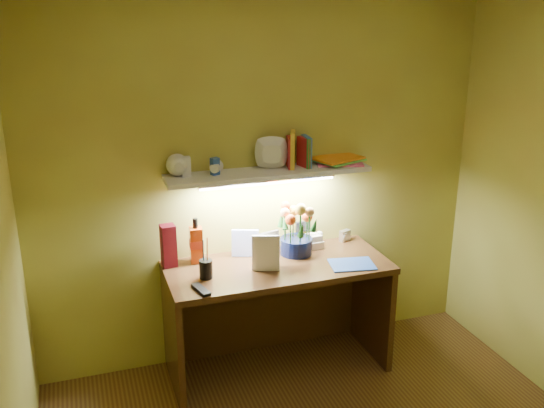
{
  "coord_description": "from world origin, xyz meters",
  "views": [
    {
      "loc": [
        -1.14,
        -2.09,
        2.31
      ],
      "look_at": [
        0.01,
        1.35,
        1.1
      ],
      "focal_mm": 40.0,
      "sensor_mm": 36.0,
      "label": 1
    }
  ],
  "objects_px": {
    "desk": "(278,318)",
    "telephone": "(308,240)",
    "desk_clock": "(345,236)",
    "whisky_bottle": "(196,240)",
    "flower_bouquet": "(296,227)"
  },
  "relations": [
    {
      "from": "desk_clock",
      "to": "whisky_bottle",
      "type": "height_order",
      "value": "whisky_bottle"
    },
    {
      "from": "desk",
      "to": "desk_clock",
      "type": "xyz_separation_m",
      "value": [
        0.57,
        0.23,
        0.41
      ]
    },
    {
      "from": "desk",
      "to": "whisky_bottle",
      "type": "relative_size",
      "value": 4.79
    },
    {
      "from": "flower_bouquet",
      "to": "whisky_bottle",
      "type": "relative_size",
      "value": 1.27
    },
    {
      "from": "flower_bouquet",
      "to": "whisky_bottle",
      "type": "bearing_deg",
      "value": 173.53
    },
    {
      "from": "desk",
      "to": "desk_clock",
      "type": "bearing_deg",
      "value": 22.02
    },
    {
      "from": "desk",
      "to": "telephone",
      "type": "bearing_deg",
      "value": 34.77
    },
    {
      "from": "desk",
      "to": "flower_bouquet",
      "type": "bearing_deg",
      "value": 37.28
    },
    {
      "from": "telephone",
      "to": "desk_clock",
      "type": "distance_m",
      "value": 0.29
    },
    {
      "from": "whisky_bottle",
      "to": "desk",
      "type": "bearing_deg",
      "value": -23.21
    },
    {
      "from": "desk",
      "to": "telephone",
      "type": "xyz_separation_m",
      "value": [
        0.28,
        0.2,
        0.43
      ]
    },
    {
      "from": "desk",
      "to": "telephone",
      "type": "relative_size",
      "value": 8.04
    },
    {
      "from": "flower_bouquet",
      "to": "desk_clock",
      "type": "relative_size",
      "value": 4.82
    },
    {
      "from": "desk",
      "to": "desk_clock",
      "type": "height_order",
      "value": "desk_clock"
    },
    {
      "from": "whisky_bottle",
      "to": "telephone",
      "type": "bearing_deg",
      "value": -0.47
    }
  ]
}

